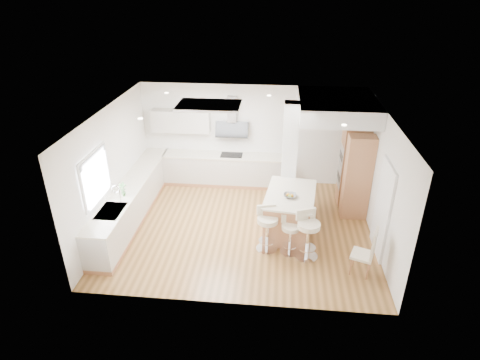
# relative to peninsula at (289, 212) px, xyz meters

# --- Properties ---
(ground) EXTENTS (6.00, 6.00, 0.00)m
(ground) POSITION_rel_peninsula_xyz_m (-1.09, 0.02, -0.50)
(ground) COLOR #A4723C
(ground) RESTS_ON ground
(ceiling) EXTENTS (6.00, 5.00, 0.02)m
(ceiling) POSITION_rel_peninsula_xyz_m (-1.09, 0.02, -0.50)
(ceiling) COLOR white
(ceiling) RESTS_ON ground
(wall_back) EXTENTS (6.00, 0.04, 2.80)m
(wall_back) POSITION_rel_peninsula_xyz_m (-1.09, 2.52, 0.90)
(wall_back) COLOR white
(wall_back) RESTS_ON ground
(wall_left) EXTENTS (0.04, 5.00, 2.80)m
(wall_left) POSITION_rel_peninsula_xyz_m (-4.09, 0.02, 0.90)
(wall_left) COLOR white
(wall_left) RESTS_ON ground
(wall_right) EXTENTS (0.04, 5.00, 2.80)m
(wall_right) POSITION_rel_peninsula_xyz_m (1.91, 0.02, 0.90)
(wall_right) COLOR white
(wall_right) RESTS_ON ground
(skylight) EXTENTS (4.10, 2.10, 0.06)m
(skylight) POSITION_rel_peninsula_xyz_m (-1.88, 0.62, 2.27)
(skylight) COLOR white
(skylight) RESTS_ON ground
(window_left) EXTENTS (0.06, 1.28, 1.07)m
(window_left) POSITION_rel_peninsula_xyz_m (-4.05, -0.88, 1.20)
(window_left) COLOR silver
(window_left) RESTS_ON ground
(doorway_right) EXTENTS (0.05, 1.00, 2.10)m
(doorway_right) POSITION_rel_peninsula_xyz_m (1.88, -0.58, 0.50)
(doorway_right) COLOR #4F463E
(doorway_right) RESTS_ON ground
(counter_left) EXTENTS (0.63, 4.50, 1.35)m
(counter_left) POSITION_rel_peninsula_xyz_m (-3.79, 0.25, -0.04)
(counter_left) COLOR #B97B4F
(counter_left) RESTS_ON ground
(counter_back) EXTENTS (3.62, 0.63, 2.50)m
(counter_back) POSITION_rel_peninsula_xyz_m (-2.01, 2.24, 0.20)
(counter_back) COLOR #B97B4F
(counter_back) RESTS_ON ground
(pillar) EXTENTS (0.35, 0.35, 2.80)m
(pillar) POSITION_rel_peninsula_xyz_m (-0.04, 0.97, 0.90)
(pillar) COLOR white
(pillar) RESTS_ON ground
(soffit) EXTENTS (1.78, 2.20, 0.40)m
(soffit) POSITION_rel_peninsula_xyz_m (1.01, 1.42, 2.10)
(soffit) COLOR white
(soffit) RESTS_ON ground
(oven_column) EXTENTS (0.63, 1.21, 2.10)m
(oven_column) POSITION_rel_peninsula_xyz_m (1.58, 1.25, 0.55)
(oven_column) COLOR #B97B4F
(oven_column) RESTS_ON ground
(peninsula) EXTENTS (1.26, 1.74, 1.06)m
(peninsula) POSITION_rel_peninsula_xyz_m (0.00, 0.00, 0.00)
(peninsula) COLOR #B97B4F
(peninsula) RESTS_ON ground
(bar_stool_a) EXTENTS (0.56, 0.56, 1.03)m
(bar_stool_a) POSITION_rel_peninsula_xyz_m (-0.48, -0.77, 0.08)
(bar_stool_a) COLOR white
(bar_stool_a) RESTS_ON ground
(bar_stool_b) EXTENTS (0.49, 0.49, 0.89)m
(bar_stool_b) POSITION_rel_peninsula_xyz_m (0.01, -0.84, 0.00)
(bar_stool_b) COLOR white
(bar_stool_b) RESTS_ON ground
(bar_stool_c) EXTENTS (0.63, 0.63, 1.08)m
(bar_stool_c) POSITION_rel_peninsula_xyz_m (0.36, -0.95, 0.11)
(bar_stool_c) COLOR white
(bar_stool_c) RESTS_ON ground
(dining_chair) EXTENTS (0.53, 0.53, 1.05)m
(dining_chair) POSITION_rel_peninsula_xyz_m (1.50, -1.40, 0.06)
(dining_chair) COLOR beige
(dining_chair) RESTS_ON ground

